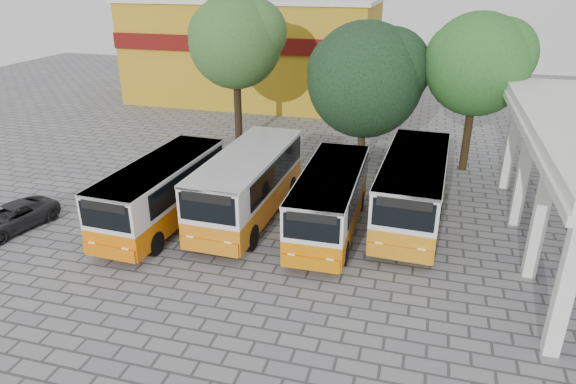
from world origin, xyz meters
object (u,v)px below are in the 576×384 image
(bus_far_left, at_px, (162,189))
(bus_far_right, at_px, (413,186))
(bus_centre_left, at_px, (248,181))
(parked_car, at_px, (11,218))
(bus_centre_right, at_px, (330,198))

(bus_far_left, xyz_separation_m, bus_far_right, (10.42, 3.02, 0.12))
(bus_centre_left, xyz_separation_m, bus_far_right, (7.05, 1.42, -0.00))
(bus_centre_left, height_order, parked_car, bus_centre_left)
(bus_far_left, relative_size, parked_car, 2.01)
(bus_centre_left, distance_m, bus_centre_right, 3.80)
(bus_centre_right, height_order, parked_car, bus_centre_right)
(bus_far_right, bearing_deg, bus_far_left, -161.37)
(bus_centre_left, relative_size, bus_centre_right, 1.11)
(bus_centre_left, height_order, bus_centre_right, bus_centre_left)
(bus_far_right, relative_size, parked_car, 2.15)
(bus_centre_right, distance_m, bus_far_right, 3.78)
(bus_far_left, xyz_separation_m, bus_centre_left, (3.37, 1.60, 0.12))
(bus_far_left, bearing_deg, parked_car, -156.73)
(bus_far_left, height_order, bus_centre_left, bus_centre_left)
(bus_far_left, bearing_deg, bus_centre_left, 27.93)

